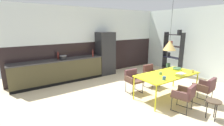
% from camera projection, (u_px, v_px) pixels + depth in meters
% --- Properties ---
extents(ground_plane, '(9.19, 9.19, 0.00)m').
position_uv_depth(ground_plane, '(145.00, 99.00, 4.81)').
color(ground_plane, beige).
extents(back_wall_splashback_dark, '(7.07, 0.12, 1.44)m').
position_uv_depth(back_wall_splashback_dark, '(94.00, 58.00, 7.26)').
color(back_wall_splashback_dark, black).
rests_on(back_wall_splashback_dark, ground).
extents(back_wall_panel_upper, '(7.07, 0.12, 1.44)m').
position_uv_depth(back_wall_panel_upper, '(93.00, 25.00, 6.93)').
color(back_wall_panel_upper, silver).
rests_on(back_wall_panel_upper, back_wall_splashback_dark).
extents(side_wall_right, '(0.12, 6.58, 2.89)m').
position_uv_depth(side_wall_right, '(209.00, 44.00, 6.36)').
color(side_wall_right, silver).
rests_on(side_wall_right, ground).
extents(kitchen_counter, '(3.41, 0.63, 0.90)m').
position_uv_depth(kitchen_counter, '(59.00, 71.00, 6.12)').
color(kitchen_counter, '#464027').
rests_on(kitchen_counter, ground).
extents(refrigerator_column, '(0.72, 0.60, 1.87)m').
position_uv_depth(refrigerator_column, '(105.00, 53.00, 7.12)').
color(refrigerator_column, '#232326').
rests_on(refrigerator_column, ground).
extents(dining_table, '(1.97, 0.91, 0.73)m').
position_uv_depth(dining_table, '(167.00, 75.00, 4.80)').
color(dining_table, yellow).
rests_on(dining_table, ground).
extents(armchair_corner_seat, '(0.51, 0.49, 0.78)m').
position_uv_depth(armchair_corner_seat, '(151.00, 73.00, 5.70)').
color(armchair_corner_seat, brown).
rests_on(armchair_corner_seat, ground).
extents(armchair_by_stool, '(0.58, 0.57, 0.71)m').
position_uv_depth(armchair_by_stool, '(186.00, 94.00, 4.03)').
color(armchair_by_stool, brown).
rests_on(armchair_by_stool, ground).
extents(armchair_far_side, '(0.51, 0.50, 0.74)m').
position_uv_depth(armchair_far_side, '(133.00, 78.00, 5.22)').
color(armchair_far_side, brown).
rests_on(armchair_far_side, ground).
extents(armchair_facing_counter, '(0.53, 0.52, 0.75)m').
position_uv_depth(armchair_facing_counter, '(206.00, 87.00, 4.43)').
color(armchair_facing_counter, brown).
rests_on(armchair_facing_counter, ground).
extents(fruit_bowl, '(0.28, 0.28, 0.07)m').
position_uv_depth(fruit_bowl, '(177.00, 68.00, 5.23)').
color(fruit_bowl, '#4C704C').
rests_on(fruit_bowl, dining_table).
extents(open_book, '(0.26, 0.20, 0.02)m').
position_uv_depth(open_book, '(181.00, 73.00, 4.82)').
color(open_book, white).
rests_on(open_book, dining_table).
extents(mug_dark_espresso, '(0.13, 0.09, 0.10)m').
position_uv_depth(mug_dark_espresso, '(164.00, 78.00, 4.25)').
color(mug_dark_espresso, '#335B93').
rests_on(mug_dark_espresso, dining_table).
extents(mug_glass_clear, '(0.13, 0.08, 0.10)m').
position_uv_depth(mug_glass_clear, '(193.00, 71.00, 4.89)').
color(mug_glass_clear, gold).
rests_on(mug_glass_clear, dining_table).
extents(mug_wide_latte, '(0.13, 0.09, 0.08)m').
position_uv_depth(mug_wide_latte, '(161.00, 73.00, 4.71)').
color(mug_wide_latte, '#5B8456').
rests_on(mug_wide_latte, dining_table).
extents(cooking_pot, '(0.26, 0.26, 0.17)m').
position_uv_depth(cooking_pot, '(63.00, 58.00, 6.00)').
color(cooking_pot, black).
rests_on(cooking_pot, kitchen_counter).
extents(bottle_spice_small, '(0.07, 0.07, 0.29)m').
position_uv_depth(bottle_spice_small, '(58.00, 56.00, 6.08)').
color(bottle_spice_small, maroon).
rests_on(bottle_spice_small, kitchen_counter).
extents(bottle_oil_tall, '(0.06, 0.06, 0.31)m').
position_uv_depth(bottle_oil_tall, '(93.00, 54.00, 6.54)').
color(bottle_oil_tall, maroon).
rests_on(bottle_oil_tall, kitchen_counter).
extents(side_stool, '(0.33, 0.33, 0.47)m').
position_uv_depth(side_stool, '(214.00, 103.00, 3.68)').
color(side_stool, '#4C3D2D').
rests_on(side_stool, ground).
extents(open_shelf_unit, '(0.30, 0.86, 1.97)m').
position_uv_depth(open_shelf_unit, '(173.00, 52.00, 7.11)').
color(open_shelf_unit, black).
rests_on(open_shelf_unit, ground).
extents(pendant_lamp_over_table_near, '(0.37, 0.37, 1.39)m').
position_uv_depth(pendant_lamp_over_table_near, '(170.00, 45.00, 4.60)').
color(pendant_lamp_over_table_near, black).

